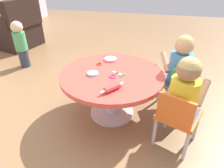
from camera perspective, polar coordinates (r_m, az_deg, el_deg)
ground_plane at (r=2.08m, az=0.00°, el=-8.22°), size 10.00×10.00×0.00m
craft_table at (r=1.88m, az=0.00°, el=0.41°), size 0.96×0.96×0.46m
child_chair_left at (r=1.65m, az=18.29°, el=-8.74°), size 0.39×0.39×0.54m
seated_child_left at (r=1.55m, az=20.15°, el=-1.47°), size 0.42×0.38×0.51m
child_chair_right at (r=2.06m, az=18.57°, el=-0.13°), size 0.39×0.39×0.54m
seated_child_right at (r=2.00m, az=19.17°, el=6.03°), size 0.42×0.38×0.51m
armchair_dark at (r=4.12m, az=-25.76°, el=13.84°), size 0.84×0.85×0.85m
toddler_standing at (r=3.17m, az=-24.80°, el=10.59°), size 0.17×0.17×0.67m
rolling_pin at (r=1.56m, az=0.02°, el=-1.11°), size 0.20×0.16×0.05m
craft_scissors at (r=1.80m, az=2.32°, el=2.78°), size 0.11×0.14×0.01m
playdough_blob_0 at (r=1.81m, az=-5.59°, el=3.01°), size 0.10×0.10×0.02m
playdough_blob_1 at (r=2.09m, az=-0.41°, el=7.14°), size 0.13×0.13×0.02m
cookie_cutter_0 at (r=2.00m, az=-3.69°, el=5.79°), size 0.06×0.06×0.01m
cookie_cutter_1 at (r=1.77m, az=0.24°, el=2.26°), size 0.07×0.07×0.01m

